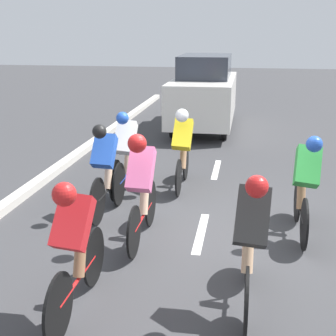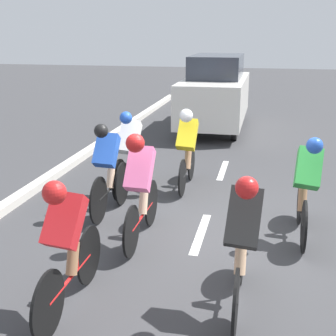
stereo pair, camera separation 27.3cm
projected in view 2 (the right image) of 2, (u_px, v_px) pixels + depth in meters
The scene contains 11 objects.
ground_plane at pixel (201, 234), 6.69m from camera, with size 60.00×60.00×0.00m, color #38383A.
lane_stripe_mid at pixel (201, 233), 6.70m from camera, with size 0.12×1.40×0.01m, color white.
lane_stripe_far at pixel (223, 170), 9.70m from camera, with size 0.12×1.40×0.01m, color white.
cyclist_yellow at pixel (187, 146), 8.35m from camera, with size 0.35×1.62×1.51m.
cyclist_red at pixel (66, 241), 4.65m from camera, with size 0.37×1.71×1.50m.
cyclist_white at pixel (130, 152), 8.02m from camera, with size 0.36×1.71×1.53m.
cyclist_blue at pixel (108, 167), 7.25m from camera, with size 0.34×1.72×1.49m.
cyclist_green at pixel (306, 186), 6.32m from camera, with size 0.38×1.66×1.50m.
cyclist_pink at pixel (140, 184), 6.22m from camera, with size 0.33×1.73×1.57m.
cyclist_black at pixel (242, 240), 4.65m from camera, with size 0.36×1.70×1.54m.
support_car at pixel (215, 93), 13.44m from camera, with size 1.70×4.32×2.10m.
Camera 2 is at (-0.83, 6.10, 2.81)m, focal length 50.00 mm.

